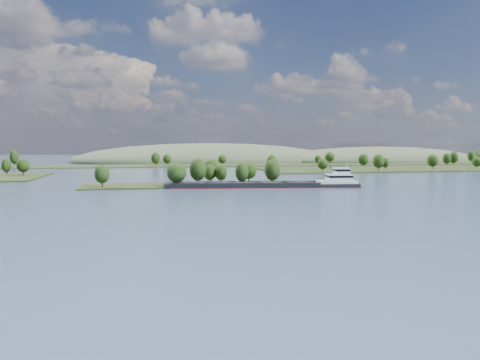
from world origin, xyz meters
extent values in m
plane|color=#3D4F69|center=(0.00, 120.00, 0.00)|extent=(1800.00, 1800.00, 0.00)
cube|color=#233015|center=(0.00, 180.00, 0.00)|extent=(100.00, 30.00, 1.20)
cylinder|color=black|center=(22.36, 169.07, 2.36)|extent=(0.50, 0.50, 3.52)
ellipsoid|color=black|center=(22.36, 169.07, 6.83)|extent=(6.27, 6.27, 9.05)
cylinder|color=black|center=(12.16, 192.46, 2.49)|extent=(0.50, 0.50, 3.78)
ellipsoid|color=black|center=(12.16, 192.46, 7.30)|extent=(7.95, 7.95, 9.72)
cylinder|color=black|center=(2.83, 174.43, 2.64)|extent=(0.50, 0.50, 4.07)
ellipsoid|color=black|center=(2.83, 174.43, 7.82)|extent=(7.95, 7.95, 10.48)
cylinder|color=black|center=(9.67, 183.95, 2.11)|extent=(0.50, 0.50, 3.03)
ellipsoid|color=black|center=(9.67, 183.95, 5.96)|extent=(6.03, 6.03, 7.78)
cylinder|color=black|center=(-7.47, 169.57, 2.35)|extent=(0.50, 0.50, 3.49)
ellipsoid|color=black|center=(-7.47, 169.57, 6.78)|extent=(8.85, 8.85, 8.98)
cylinder|color=black|center=(-39.83, 173.28, 2.23)|extent=(0.50, 0.50, 3.25)
ellipsoid|color=black|center=(-39.83, 173.28, 6.36)|extent=(6.63, 6.63, 8.36)
cylinder|color=black|center=(14.93, 181.79, 2.11)|extent=(0.50, 0.50, 3.03)
ellipsoid|color=black|center=(14.93, 181.79, 5.96)|extent=(5.96, 5.96, 7.78)
cylinder|color=black|center=(41.36, 184.79, 2.84)|extent=(0.50, 0.50, 4.48)
ellipsoid|color=black|center=(41.36, 184.79, 8.54)|extent=(6.02, 6.02, 11.52)
cylinder|color=black|center=(37.16, 169.52, 2.55)|extent=(0.50, 0.50, 3.89)
ellipsoid|color=black|center=(37.16, 169.52, 7.49)|extent=(7.61, 7.61, 10.01)
cylinder|color=black|center=(29.86, 186.51, 2.21)|extent=(0.50, 0.50, 3.22)
ellipsoid|color=black|center=(29.86, 186.51, 6.31)|extent=(8.00, 8.00, 8.28)
cylinder|color=black|center=(-92.62, 268.02, 2.49)|extent=(0.50, 0.50, 3.37)
ellipsoid|color=black|center=(-92.62, 268.02, 6.77)|extent=(7.68, 7.68, 8.67)
cylinder|color=black|center=(-102.88, 270.70, 2.50)|extent=(0.50, 0.50, 3.40)
ellipsoid|color=black|center=(-102.88, 270.70, 6.83)|extent=(5.47, 5.47, 8.75)
cube|color=#233015|center=(230.00, 300.00, 0.00)|extent=(320.00, 90.00, 1.60)
cylinder|color=black|center=(266.65, 309.52, 2.84)|extent=(0.50, 0.50, 4.09)
cylinder|color=black|center=(103.62, 268.78, 2.29)|extent=(0.50, 0.50, 2.97)
ellipsoid|color=black|center=(103.62, 268.78, 6.06)|extent=(7.60, 7.60, 7.64)
cylinder|color=black|center=(259.37, 334.85, 2.89)|extent=(0.50, 0.50, 4.18)
ellipsoid|color=black|center=(259.37, 334.85, 8.21)|extent=(7.85, 7.85, 10.76)
cylinder|color=black|center=(239.52, 280.71, 2.33)|extent=(0.50, 0.50, 3.06)
ellipsoid|color=black|center=(239.52, 280.71, 6.23)|extent=(7.75, 7.75, 7.88)
cylinder|color=black|center=(199.07, 279.87, 2.67)|extent=(0.50, 0.50, 3.74)
ellipsoid|color=black|center=(199.07, 279.87, 7.42)|extent=(8.45, 8.45, 9.61)
cylinder|color=black|center=(146.12, 267.32, 2.77)|extent=(0.50, 0.50, 3.94)
ellipsoid|color=black|center=(146.12, 267.32, 7.78)|extent=(8.31, 8.31, 10.13)
cylinder|color=black|center=(159.19, 280.69, 2.28)|extent=(0.50, 0.50, 2.96)
ellipsoid|color=black|center=(159.19, 280.69, 6.03)|extent=(5.85, 5.85, 7.60)
cylinder|color=black|center=(159.98, 317.15, 2.67)|extent=(0.50, 0.50, 3.73)
ellipsoid|color=black|center=(159.98, 317.15, 7.41)|extent=(8.19, 8.19, 9.60)
cylinder|color=black|center=(247.73, 328.94, 2.67)|extent=(0.50, 0.50, 3.75)
ellipsoid|color=black|center=(247.73, 328.94, 7.44)|extent=(7.27, 7.27, 9.64)
cube|color=#233015|center=(0.00, 400.00, 0.00)|extent=(900.00, 60.00, 1.20)
cylinder|color=black|center=(342.49, 401.92, 2.81)|extent=(0.50, 0.50, 4.43)
ellipsoid|color=black|center=(342.49, 401.92, 8.44)|extent=(8.97, 8.97, 11.39)
cylinder|color=black|center=(145.16, 380.22, 2.15)|extent=(0.50, 0.50, 3.09)
ellipsoid|color=black|center=(145.16, 380.22, 6.08)|extent=(6.19, 6.19, 7.96)
cylinder|color=black|center=(3.57, 403.06, 2.31)|extent=(0.50, 0.50, 3.42)
ellipsoid|color=black|center=(3.57, 403.06, 6.66)|extent=(7.88, 7.88, 8.79)
cylinder|color=black|center=(321.43, 389.39, 2.78)|extent=(0.50, 0.50, 4.36)
ellipsoid|color=black|center=(321.43, 389.39, 8.33)|extent=(7.02, 7.02, 11.21)
cylinder|color=black|center=(172.33, 414.66, 2.53)|extent=(0.50, 0.50, 3.85)
ellipsoid|color=black|center=(172.33, 414.66, 7.42)|extent=(10.11, 10.11, 9.90)
cylinder|color=black|center=(-127.14, 394.32, 3.04)|extent=(0.50, 0.50, 4.87)
ellipsoid|color=black|center=(-127.14, 394.32, 9.23)|extent=(7.24, 7.24, 12.53)
cylinder|color=black|center=(54.05, 391.06, 2.23)|extent=(0.50, 0.50, 3.25)
ellipsoid|color=black|center=(54.05, 391.06, 6.36)|extent=(7.96, 7.96, 8.36)
cylinder|color=black|center=(-7.82, 383.56, 2.66)|extent=(0.50, 0.50, 4.12)
ellipsoid|color=black|center=(-7.82, 383.56, 7.89)|extent=(7.86, 7.86, 10.58)
ellipsoid|color=#435137|center=(260.00, 470.00, 0.00)|extent=(260.00, 140.00, 36.00)
ellipsoid|color=#435137|center=(60.00, 500.00, 0.00)|extent=(320.00, 160.00, 44.00)
cube|color=black|center=(31.54, 162.96, 0.53)|extent=(86.11, 23.28, 2.35)
cube|color=maroon|center=(31.54, 162.96, 0.05)|extent=(86.35, 23.52, 0.27)
cube|color=black|center=(23.86, 169.41, 2.03)|extent=(65.57, 10.28, 0.85)
cube|color=black|center=(22.30, 159.06, 2.03)|extent=(65.57, 10.28, 0.85)
cube|color=black|center=(23.08, 164.24, 1.87)|extent=(64.82, 19.04, 0.32)
cube|color=black|center=(-0.16, 167.73, 2.19)|extent=(10.81, 10.09, 0.37)
cube|color=black|center=(11.46, 165.98, 2.19)|extent=(10.81, 10.09, 0.37)
cube|color=black|center=(23.08, 164.24, 2.19)|extent=(10.81, 10.09, 0.37)
cube|color=black|center=(34.70, 162.49, 2.19)|extent=(10.81, 10.09, 0.37)
cube|color=black|center=(46.33, 160.74, 2.19)|extent=(10.81, 10.09, 0.37)
cube|color=black|center=(-11.25, 169.40, 0.96)|extent=(4.60, 9.99, 2.14)
cylinder|color=black|center=(-10.20, 169.24, 2.46)|extent=(0.29, 0.29, 2.35)
cube|color=white|center=(64.29, 158.04, 2.35)|extent=(18.43, 12.69, 1.28)
cube|color=white|center=(65.34, 157.88, 4.49)|extent=(11.84, 10.04, 3.21)
cube|color=black|center=(65.34, 157.88, 4.91)|extent=(12.08, 10.28, 0.96)
cube|color=white|center=(66.40, 157.72, 7.26)|extent=(7.29, 7.29, 2.35)
cube|color=black|center=(66.40, 157.72, 7.69)|extent=(7.54, 7.54, 0.85)
cube|color=white|center=(66.40, 157.72, 8.55)|extent=(7.78, 7.78, 0.21)
cylinder|color=white|center=(69.04, 157.32, 9.83)|extent=(0.24, 0.24, 2.78)
cylinder|color=black|center=(62.65, 161.52, 8.76)|extent=(0.61, 0.61, 1.28)
camera|label=1|loc=(-25.29, -40.15, 18.75)|focal=35.00mm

